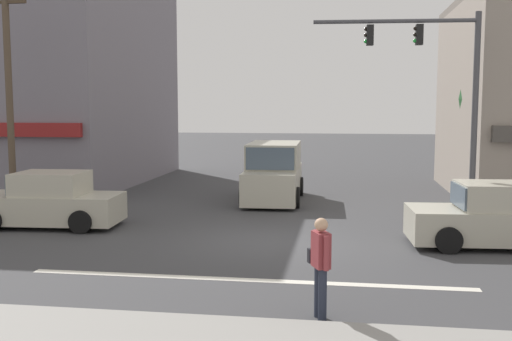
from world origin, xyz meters
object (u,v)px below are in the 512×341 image
object	(u,v)px
sedan_parked_curbside	(495,218)
sedan_approaching_near	(49,202)
traffic_light_mast	(442,82)
street_tree	(506,99)
pedestrian_foreground_with_bag	(320,261)
van_crossing_center	(274,173)
utility_pole_near_left	(9,98)

from	to	relation	value
sedan_parked_curbside	sedan_approaching_near	size ratio (longest dim) A/B	1.00
traffic_light_mast	sedan_parked_curbside	bearing A→B (deg)	-75.60
street_tree	pedestrian_foreground_with_bag	distance (m)	14.97
street_tree	sedan_parked_curbside	world-z (taller)	street_tree
street_tree	pedestrian_foreground_with_bag	world-z (taller)	street_tree
traffic_light_mast	sedan_approaching_near	world-z (taller)	traffic_light_mast
sedan_parked_curbside	van_crossing_center	distance (m)	8.90
van_crossing_center	pedestrian_foreground_with_bag	size ratio (longest dim) A/B	2.78
sedan_approaching_near	street_tree	bearing A→B (deg)	26.48
sedan_parked_curbside	sedan_approaching_near	world-z (taller)	same
sedan_parked_curbside	pedestrian_foreground_with_bag	world-z (taller)	pedestrian_foreground_with_bag
sedan_parked_curbside	sedan_approaching_near	xyz separation A→B (m)	(-12.05, 0.67, 0.00)
pedestrian_foreground_with_bag	sedan_approaching_near	bearing A→B (deg)	141.61
street_tree	van_crossing_center	distance (m)	8.83
utility_pole_near_left	sedan_parked_curbside	distance (m)	15.07
sedan_parked_curbside	pedestrian_foreground_with_bag	bearing A→B (deg)	-125.42
street_tree	sedan_parked_curbside	xyz separation A→B (m)	(-2.07, -7.71, -2.97)
street_tree	van_crossing_center	bearing A→B (deg)	-170.64
street_tree	sedan_approaching_near	world-z (taller)	street_tree
utility_pole_near_left	pedestrian_foreground_with_bag	xyz separation A→B (m)	(10.44, -8.59, -2.77)
street_tree	utility_pole_near_left	xyz separation A→B (m)	(-16.54, -4.80, 0.04)
utility_pole_near_left	pedestrian_foreground_with_bag	world-z (taller)	utility_pole_near_left
street_tree	utility_pole_near_left	bearing A→B (deg)	-163.83
utility_pole_near_left	sedan_approaching_near	xyz separation A→B (m)	(2.42, -2.24, -3.01)
street_tree	traffic_light_mast	xyz separation A→B (m)	(-2.92, -4.39, 0.49)
van_crossing_center	sedan_parked_curbside	bearing A→B (deg)	-45.46
street_tree	van_crossing_center	size ratio (longest dim) A/B	1.15
utility_pole_near_left	pedestrian_foreground_with_bag	bearing A→B (deg)	-39.46
traffic_light_mast	sedan_approaching_near	xyz separation A→B (m)	(-11.20, -2.65, -3.46)
pedestrian_foreground_with_bag	utility_pole_near_left	bearing A→B (deg)	140.54
traffic_light_mast	pedestrian_foreground_with_bag	xyz separation A→B (m)	(-3.19, -9.00, -3.22)
sedan_parked_curbside	pedestrian_foreground_with_bag	xyz separation A→B (m)	(-4.04, -5.68, 0.24)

